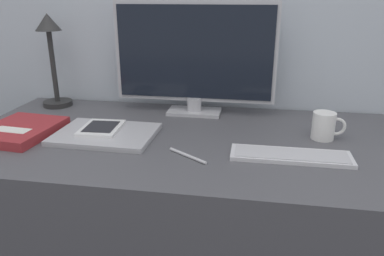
# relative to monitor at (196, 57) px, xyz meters

# --- Properties ---
(desk) EXTENTS (1.45, 0.72, 0.73)m
(desk) POSITION_rel_monitor_xyz_m (-0.00, -0.26, -0.58)
(desk) COLOR #4C4C51
(desk) RESTS_ON ground_plane
(monitor) EXTENTS (0.60, 0.11, 0.42)m
(monitor) POSITION_rel_monitor_xyz_m (0.00, 0.00, 0.00)
(monitor) COLOR #B7B7BC
(monitor) RESTS_ON desk
(keyboard) EXTENTS (0.34, 0.10, 0.01)m
(keyboard) POSITION_rel_monitor_xyz_m (0.33, -0.37, -0.21)
(keyboard) COLOR silver
(keyboard) RESTS_ON desk
(laptop) EXTENTS (0.32, 0.24, 0.02)m
(laptop) POSITION_rel_monitor_xyz_m (-0.25, -0.30, -0.21)
(laptop) COLOR #A3A3A8
(laptop) RESTS_ON desk
(ereader) EXTENTS (0.13, 0.16, 0.01)m
(ereader) POSITION_rel_monitor_xyz_m (-0.27, -0.28, -0.19)
(ereader) COLOR white
(ereader) RESTS_ON laptop
(desk_lamp) EXTENTS (0.12, 0.12, 0.37)m
(desk_lamp) POSITION_rel_monitor_xyz_m (-0.58, 0.01, 0.01)
(desk_lamp) COLOR #282828
(desk_lamp) RESTS_ON desk
(notebook) EXTENTS (0.24, 0.28, 0.03)m
(notebook) POSITION_rel_monitor_xyz_m (-0.53, -0.33, -0.20)
(notebook) COLOR maroon
(notebook) RESTS_ON desk
(coffee_mug) EXTENTS (0.11, 0.07, 0.09)m
(coffee_mug) POSITION_rel_monitor_xyz_m (0.45, -0.20, -0.17)
(coffee_mug) COLOR white
(coffee_mug) RESTS_ON desk
(pen) EXTENTS (0.12, 0.09, 0.01)m
(pen) POSITION_rel_monitor_xyz_m (0.04, -0.41, -0.21)
(pen) COLOR silver
(pen) RESTS_ON desk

